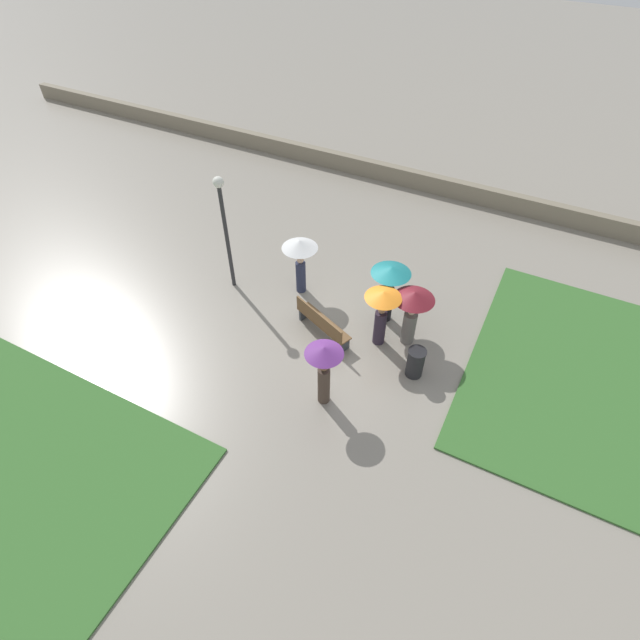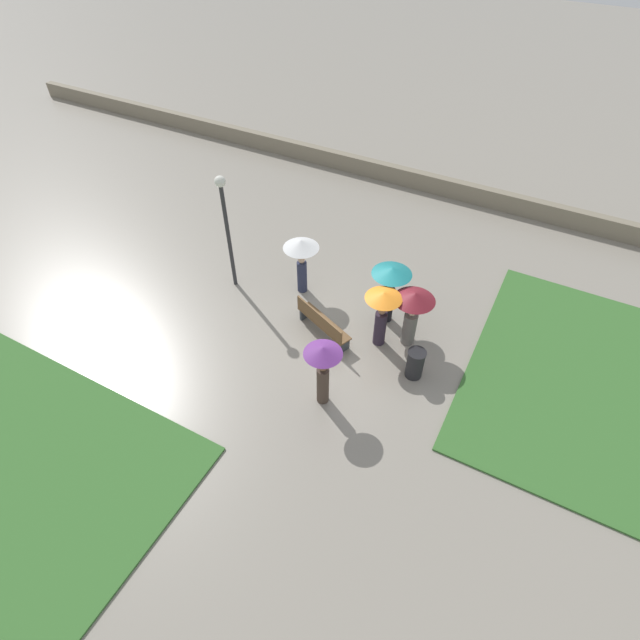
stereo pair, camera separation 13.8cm
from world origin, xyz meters
TOP-DOWN VIEW (x-y plane):
  - ground_plane at (0.00, 0.00)m, footprint 90.00×90.00m
  - lawn_patch_near at (-6.92, -1.32)m, footprint 7.22×7.62m
  - parapet_wall at (0.00, -8.80)m, footprint 45.00×0.35m
  - park_bench at (0.75, 0.38)m, footprint 1.94×1.13m
  - lamp_post at (4.27, -0.31)m, footprint 0.32×0.32m
  - trash_bin at (-2.11, 0.55)m, footprint 0.49×0.49m
  - crowd_person_white at (2.22, -1.06)m, footprint 1.08×1.08m
  - crowd_person_purple at (-0.36, 2.42)m, footprint 0.93×0.93m
  - crowd_person_orange at (-0.81, -0.12)m, footprint 1.00×1.00m
  - crowd_person_teal at (-0.64, -1.09)m, footprint 1.13×1.13m
  - crowd_person_maroon at (-1.52, -0.53)m, footprint 1.12×1.12m

SIDE VIEW (x-z plane):
  - ground_plane at x=0.00m, z-range 0.00..0.00m
  - lawn_patch_near at x=-6.92m, z-range 0.00..0.06m
  - parapet_wall at x=0.00m, z-range 0.00..0.71m
  - trash_bin at x=-2.11m, z-range 0.00..0.90m
  - park_bench at x=0.75m, z-range 0.02..0.92m
  - crowd_person_orange at x=-0.81m, z-range 0.36..2.24m
  - crowd_person_maroon at x=-1.52m, z-range 0.39..2.22m
  - crowd_person_purple at x=-0.36m, z-range 0.39..2.37m
  - crowd_person_teal at x=-0.64m, z-range 0.46..2.39m
  - crowd_person_white at x=2.22m, z-range 0.51..2.42m
  - lamp_post at x=4.27m, z-range 0.59..4.38m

